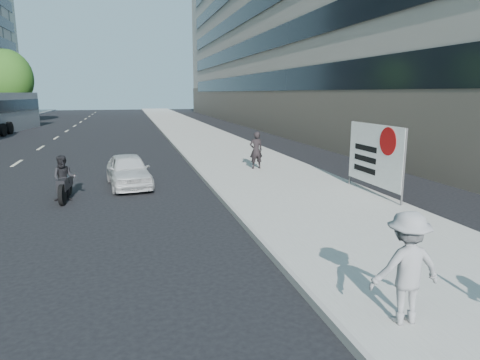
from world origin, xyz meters
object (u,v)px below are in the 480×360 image
object	(u,v)px
jogger	(406,268)
pedestrian_woman	(256,150)
motorcycle	(64,180)
protest_banner	(375,155)
bus	(0,113)
white_sedan_near	(128,170)

from	to	relation	value
jogger	pedestrian_woman	distance (m)	12.45
motorcycle	jogger	bearing A→B (deg)	-53.94
protest_banner	motorcycle	bearing A→B (deg)	167.06
motorcycle	bus	distance (m)	28.13
jogger	motorcycle	xyz separation A→B (m)	(-5.63, 9.18, -0.31)
motorcycle	pedestrian_woman	bearing A→B (deg)	28.42
protest_banner	bus	size ratio (longest dim) A/B	0.25
pedestrian_woman	bus	xyz separation A→B (m)	(-15.71, 23.61, 0.70)
white_sedan_near	bus	bearing A→B (deg)	105.94
pedestrian_woman	motorcycle	size ratio (longest dim) A/B	0.76
white_sedan_near	bus	size ratio (longest dim) A/B	0.28
jogger	motorcycle	size ratio (longest dim) A/B	0.78
pedestrian_woman	bus	distance (m)	28.37
pedestrian_woman	protest_banner	xyz separation A→B (m)	(2.27, -5.35, 0.47)
protest_banner	white_sedan_near	distance (m)	8.45
motorcycle	bus	world-z (taller)	bus
jogger	motorcycle	world-z (taller)	jogger
jogger	bus	world-z (taller)	bus
protest_banner	white_sedan_near	bearing A→B (deg)	153.32
bus	pedestrian_woman	bearing A→B (deg)	-48.64
protest_banner	bus	world-z (taller)	bus
jogger	bus	size ratio (longest dim) A/B	0.13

